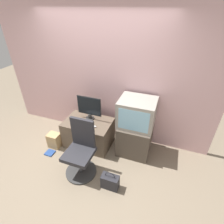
{
  "coord_description": "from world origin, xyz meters",
  "views": [
    {
      "loc": [
        1.28,
        -1.64,
        2.56
      ],
      "look_at": [
        0.34,
        0.95,
        0.81
      ],
      "focal_mm": 28.0,
      "sensor_mm": 36.0,
      "label": 1
    }
  ],
  "objects_px": {
    "keyboard": "(84,125)",
    "handbag": "(110,181)",
    "crt_tv": "(137,113)",
    "book": "(50,153)",
    "office_chair": "(81,152)",
    "mouse": "(95,126)",
    "main_monitor": "(89,108)",
    "cardboard_box_lower": "(54,140)"
  },
  "relations": [
    {
      "from": "crt_tv",
      "to": "cardboard_box_lower",
      "type": "xyz_separation_m",
      "value": [
        -1.56,
        -0.47,
        -0.73
      ]
    },
    {
      "from": "crt_tv",
      "to": "handbag",
      "type": "bearing_deg",
      "value": -99.0
    },
    {
      "from": "keyboard",
      "to": "cardboard_box_lower",
      "type": "relative_size",
      "value": 1.07
    },
    {
      "from": "main_monitor",
      "to": "mouse",
      "type": "bearing_deg",
      "value": -47.07
    },
    {
      "from": "book",
      "to": "handbag",
      "type": "bearing_deg",
      "value": -11.44
    },
    {
      "from": "keyboard",
      "to": "handbag",
      "type": "xyz_separation_m",
      "value": [
        0.78,
        -0.7,
        -0.44
      ]
    },
    {
      "from": "handbag",
      "to": "main_monitor",
      "type": "bearing_deg",
      "value": 129.78
    },
    {
      "from": "keyboard",
      "to": "mouse",
      "type": "xyz_separation_m",
      "value": [
        0.21,
        0.02,
        0.01
      ]
    },
    {
      "from": "main_monitor",
      "to": "crt_tv",
      "type": "xyz_separation_m",
      "value": [
        0.93,
        0.03,
        0.07
      ]
    },
    {
      "from": "cardboard_box_lower",
      "to": "main_monitor",
      "type": "bearing_deg",
      "value": 34.81
    },
    {
      "from": "main_monitor",
      "to": "crt_tv",
      "type": "bearing_deg",
      "value": 1.81
    },
    {
      "from": "keyboard",
      "to": "mouse",
      "type": "bearing_deg",
      "value": 4.25
    },
    {
      "from": "crt_tv",
      "to": "book",
      "type": "distance_m",
      "value": 1.9
    },
    {
      "from": "mouse",
      "to": "book",
      "type": "relative_size",
      "value": 0.36
    },
    {
      "from": "main_monitor",
      "to": "mouse",
      "type": "relative_size",
      "value": 8.19
    },
    {
      "from": "crt_tv",
      "to": "handbag",
      "type": "xyz_separation_m",
      "value": [
        -0.15,
        -0.97,
        -0.75
      ]
    },
    {
      "from": "crt_tv",
      "to": "office_chair",
      "type": "xyz_separation_m",
      "value": [
        -0.74,
        -0.81,
        -0.46
      ]
    },
    {
      "from": "cardboard_box_lower",
      "to": "keyboard",
      "type": "bearing_deg",
      "value": 17.46
    },
    {
      "from": "keyboard",
      "to": "book",
      "type": "height_order",
      "value": "keyboard"
    },
    {
      "from": "keyboard",
      "to": "cardboard_box_lower",
      "type": "height_order",
      "value": "keyboard"
    },
    {
      "from": "office_chair",
      "to": "handbag",
      "type": "distance_m",
      "value": 0.67
    },
    {
      "from": "keyboard",
      "to": "book",
      "type": "distance_m",
      "value": 0.92
    },
    {
      "from": "cardboard_box_lower",
      "to": "mouse",
      "type": "bearing_deg",
      "value": 14.26
    },
    {
      "from": "keyboard",
      "to": "crt_tv",
      "type": "height_order",
      "value": "crt_tv"
    },
    {
      "from": "mouse",
      "to": "cardboard_box_lower",
      "type": "xyz_separation_m",
      "value": [
        -0.84,
        -0.21,
        -0.42
      ]
    },
    {
      "from": "office_chair",
      "to": "book",
      "type": "height_order",
      "value": "office_chair"
    },
    {
      "from": "office_chair",
      "to": "crt_tv",
      "type": "bearing_deg",
      "value": 47.67
    },
    {
      "from": "keyboard",
      "to": "crt_tv",
      "type": "bearing_deg",
      "value": 16.07
    },
    {
      "from": "office_chair",
      "to": "handbag",
      "type": "xyz_separation_m",
      "value": [
        0.58,
        -0.16,
        -0.29
      ]
    },
    {
      "from": "office_chair",
      "to": "handbag",
      "type": "relative_size",
      "value": 2.9
    },
    {
      "from": "office_chair",
      "to": "book",
      "type": "relative_size",
      "value": 6.04
    },
    {
      "from": "book",
      "to": "cardboard_box_lower",
      "type": "bearing_deg",
      "value": 95.24
    },
    {
      "from": "keyboard",
      "to": "office_chair",
      "type": "height_order",
      "value": "office_chair"
    },
    {
      "from": "office_chair",
      "to": "handbag",
      "type": "bearing_deg",
      "value": -14.99
    },
    {
      "from": "mouse",
      "to": "keyboard",
      "type": "bearing_deg",
      "value": -175.75
    },
    {
      "from": "main_monitor",
      "to": "keyboard",
      "type": "bearing_deg",
      "value": -90.39
    },
    {
      "from": "mouse",
      "to": "handbag",
      "type": "relative_size",
      "value": 0.17
    },
    {
      "from": "keyboard",
      "to": "book",
      "type": "relative_size",
      "value": 1.96
    },
    {
      "from": "office_chair",
      "to": "keyboard",
      "type": "bearing_deg",
      "value": 110.03
    },
    {
      "from": "crt_tv",
      "to": "main_monitor",
      "type": "bearing_deg",
      "value": -178.19
    },
    {
      "from": "mouse",
      "to": "main_monitor",
      "type": "bearing_deg",
      "value": 132.93
    },
    {
      "from": "keyboard",
      "to": "office_chair",
      "type": "relative_size",
      "value": 0.32
    }
  ]
}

